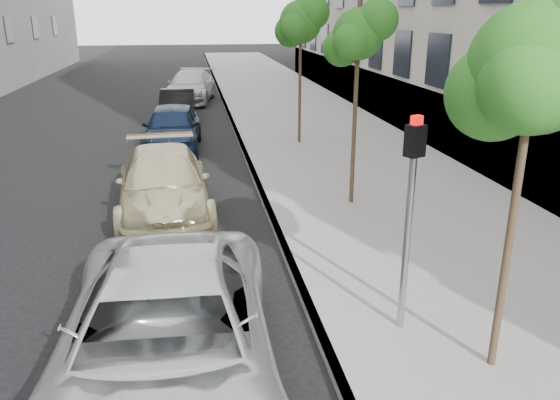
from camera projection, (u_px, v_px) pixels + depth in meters
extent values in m
cube|color=gray|center=(285.00, 102.00, 28.31)|extent=(6.40, 72.00, 0.14)
cube|color=#9E9B93|center=(224.00, 103.00, 27.84)|extent=(0.15, 72.00, 0.14)
cylinder|color=#38281C|center=(515.00, 202.00, 6.40)|extent=(0.10, 0.10, 4.47)
sphere|color=#1E651A|center=(535.00, 68.00, 5.90)|extent=(1.46, 1.46, 1.46)
sphere|color=#1E651A|center=(493.00, 93.00, 6.18)|extent=(1.10, 1.10, 1.10)
cylinder|color=#38281C|center=(355.00, 107.00, 12.44)|extent=(0.10, 0.10, 4.59)
sphere|color=#1E651A|center=(358.00, 34.00, 11.92)|extent=(1.13, 1.13, 1.13)
sphere|color=#1E651A|center=(378.00, 20.00, 11.69)|extent=(0.90, 0.90, 0.90)
sphere|color=#1E651A|center=(342.00, 48.00, 12.21)|extent=(0.84, 0.84, 0.84)
cylinder|color=#38281C|center=(300.00, 74.00, 18.48)|extent=(0.10, 0.10, 4.74)
sphere|color=#1E651A|center=(301.00, 22.00, 17.94)|extent=(1.40, 1.40, 1.40)
sphere|color=#1E651A|center=(312.00, 12.00, 17.71)|extent=(1.12, 1.12, 1.12)
sphere|color=#1E651A|center=(290.00, 31.00, 18.23)|extent=(1.05, 1.05, 1.05)
cylinder|color=#939699|center=(406.00, 246.00, 7.56)|extent=(0.10, 0.10, 2.55)
cube|color=black|center=(415.00, 141.00, 7.07)|extent=(0.29, 0.26, 0.42)
cube|color=red|center=(417.00, 120.00, 6.98)|extent=(0.17, 0.15, 0.12)
imported|color=silver|center=(166.00, 341.00, 6.48)|extent=(2.80, 5.74, 1.57)
imported|color=#C5BB8C|center=(163.00, 184.00, 12.57)|extent=(2.35, 5.17, 1.47)
imported|color=black|center=(172.00, 128.00, 18.51)|extent=(2.06, 4.62, 1.54)
imported|color=black|center=(178.00, 106.00, 23.46)|extent=(1.56, 4.11, 1.34)
imported|color=#B2B6BB|center=(190.00, 86.00, 28.67)|extent=(3.08, 5.71, 1.57)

